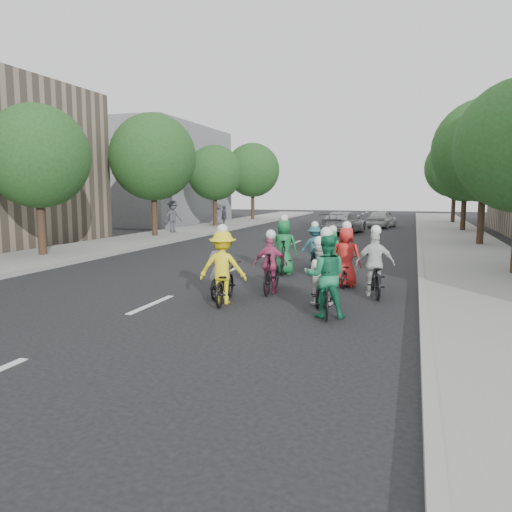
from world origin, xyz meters
The scene contains 28 objects.
ground centered at (0.00, 0.00, 0.00)m, with size 120.00×120.00×0.00m, color black.
sidewalk_left centered at (-8.00, 10.00, 0.07)m, with size 4.00×80.00×0.15m, color gray.
curb_left centered at (-6.05, 10.00, 0.09)m, with size 0.18×80.00×0.18m, color #999993.
sidewalk_right centered at (8.00, 10.00, 0.07)m, with size 4.00×80.00×0.15m, color gray.
curb_right centered at (6.05, 10.00, 0.09)m, with size 0.18×80.00×0.18m, color #999993.
bldg_sw centered at (-16.00, 28.00, 4.00)m, with size 10.00×14.00×8.00m, color slate.
tree_l_2 centered at (-8.20, 6.00, 3.96)m, with size 4.00×4.00×5.97m.
tree_l_3 centered at (-8.20, 15.00, 4.52)m, with size 4.80×4.80×6.93m.
tree_l_4 centered at (-8.20, 24.00, 3.96)m, with size 4.00×4.00×5.97m.
tree_l_5 centered at (-8.20, 33.00, 4.52)m, with size 4.80×4.80×6.93m.
tree_r_1 centered at (8.80, 15.60, 4.52)m, with size 4.80×4.80×6.93m.
tree_r_2 centered at (8.80, 24.60, 3.96)m, with size 4.00×4.00×5.97m.
tree_r_3 centered at (8.80, 33.60, 4.52)m, with size 4.80×4.80×6.93m.
cyclist_0 centered at (1.19, 1.37, 0.52)m, with size 0.75×1.71×1.60m.
cyclist_1 centered at (4.07, 0.13, 0.72)m, with size 0.96×1.74×1.90m.
cyclist_2 centered at (1.54, 0.70, 0.69)m, with size 1.20×1.86×1.87m.
cyclist_3 centered at (2.29, 2.20, 0.62)m, with size 0.90×1.80×1.66m.
cyclist_4 centered at (4.03, 3.69, 0.64)m, with size 0.83×1.55×1.82m.
cyclist_5 centered at (3.44, 5.03, 0.61)m, with size 0.79×1.96×1.61m.
cyclist_6 centered at (3.72, 1.28, 0.57)m, with size 0.75×1.62×1.61m.
cyclist_7 centered at (2.48, 7.15, 0.61)m, with size 0.95×1.50×1.59m.
cyclist_8 centered at (4.89, 2.65, 0.62)m, with size 1.02×2.06×1.80m.
cyclist_9 centered at (1.86, 5.23, 0.71)m, with size 0.93×1.90×1.90m.
follow_car_lead centered at (1.56, 21.46, 0.68)m, with size 1.90×4.69×1.36m, color #B4B4B9.
follow_car_trail centered at (3.55, 27.32, 0.64)m, with size 1.52×3.77×1.28m, color silver.
spectator_0 centered at (-8.15, 17.20, 1.12)m, with size 1.25×0.72×1.93m, color #44454F.
spectator_1 centered at (-6.30, 20.94, 0.93)m, with size 0.92×0.38×1.57m, color #4A4A56.
spectator_2 centered at (-8.03, 24.25, 0.94)m, with size 0.77×0.50×1.58m, color #4B4955.
Camera 1 is at (5.78, -10.13, 2.63)m, focal length 35.00 mm.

